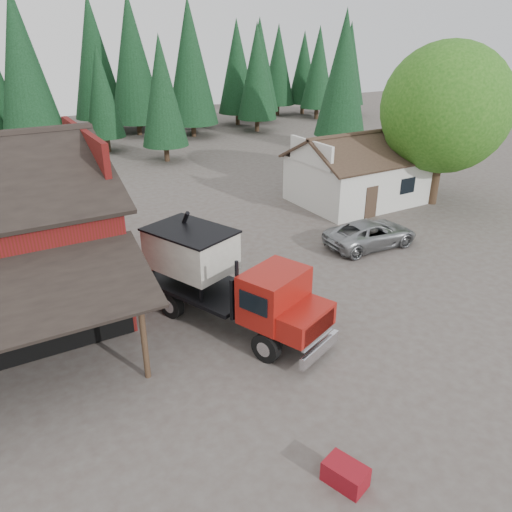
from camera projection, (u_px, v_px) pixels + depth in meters
ground at (318, 358)px, 17.81m from camera, size 120.00×120.00×0.00m
farmhouse at (358, 177)px, 33.29m from camera, size 8.60×6.42×4.65m
deciduous_tree at (446, 113)px, 31.01m from camera, size 8.00×8.00×10.20m
conifer_backdrop at (68, 144)px, 50.68m from camera, size 76.00×16.00×16.00m
near_pine_b at (162, 91)px, 41.60m from camera, size 3.96×3.96×10.40m
near_pine_c at (343, 74)px, 45.45m from camera, size 4.84×4.84×12.40m
near_pine_d at (23, 74)px, 39.48m from camera, size 5.28×5.28×13.40m
feed_truck at (221, 278)px, 19.33m from camera, size 5.57×9.35×4.11m
silver_car at (371, 234)px, 26.64m from camera, size 5.28×2.64×1.43m
equip_box at (345, 474)px, 12.81m from camera, size 1.01×1.26×0.60m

